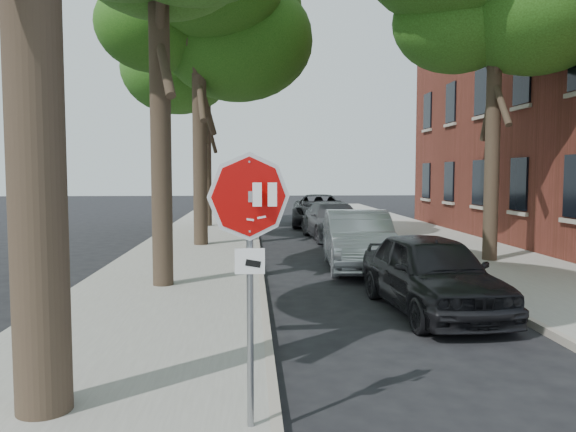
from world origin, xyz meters
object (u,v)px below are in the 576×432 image
at_px(tree_far, 206,71).
at_px(car_b, 358,240).
at_px(stop_sign, 250,237).
at_px(car_d, 319,210).
at_px(tree_right, 494,2).
at_px(car_a, 431,273).
at_px(tree_mid_b, 198,10).
at_px(car_c, 334,221).

xyz_separation_m(tree_far, car_b, (4.89, -11.61, -6.44)).
xyz_separation_m(stop_sign, tree_far, (-2.02, 21.14, 5.26)).
bearing_deg(car_d, car_b, -86.88).
bearing_deg(tree_right, tree_far, 128.34).
bearing_deg(tree_far, car_d, 6.35).
distance_m(stop_sign, car_a, 5.92).
relative_size(tree_right, car_b, 2.00).
bearing_deg(tree_right, car_d, 106.25).
height_order(tree_mid_b, car_a, tree_mid_b).
distance_m(tree_far, car_b, 14.15).
distance_m(tree_far, tree_right, 14.02).
xyz_separation_m(tree_far, tree_right, (8.70, -11.00, 0.00)).
bearing_deg(car_a, car_d, 85.78).
distance_m(tree_right, car_c, 9.55).
bearing_deg(tree_right, car_b, -170.85).
distance_m(tree_mid_b, car_c, 9.04).
bearing_deg(tree_far, tree_mid_b, -87.56).
relative_size(tree_right, car_c, 1.89).
bearing_deg(stop_sign, tree_mid_b, 96.95).
bearing_deg(car_c, tree_right, -64.20).
height_order(tree_far, car_b, tree_far).
distance_m(tree_right, car_d, 13.69).
xyz_separation_m(car_a, car_d, (-0.00, 16.97, 0.04)).
relative_size(tree_far, car_b, 2.00).
relative_size(tree_far, car_a, 2.20).
bearing_deg(tree_far, car_a, -72.00).
xyz_separation_m(tree_right, car_c, (-3.47, 6.08, -6.50)).
bearing_deg(tree_right, tree_mid_b, 154.48).
distance_m(tree_far, car_d, 8.38).
xyz_separation_m(tree_right, car_d, (-3.38, 11.59, -6.45)).
bearing_deg(car_c, stop_sign, -105.10).
height_order(car_b, car_d, car_b).
distance_m(car_a, car_c, 11.46).
distance_m(tree_far, car_a, 18.40).
relative_size(car_c, car_d, 0.90).
height_order(car_a, car_b, car_b).
bearing_deg(tree_mid_b, tree_far, 92.44).
distance_m(tree_right, car_b, 7.51).
bearing_deg(car_a, car_b, 90.98).
distance_m(stop_sign, tree_right, 13.23).
bearing_deg(stop_sign, car_c, 78.81).
xyz_separation_m(tree_mid_b, tree_far, (-0.30, 6.99, -0.78)).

